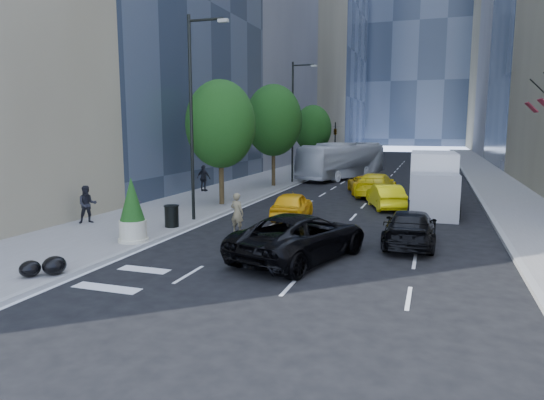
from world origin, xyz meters
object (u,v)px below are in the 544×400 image
(planter_shrub, at_px, (132,211))
(box_truck, at_px, (433,182))
(skateboarder, at_px, (237,216))
(black_sedan_mercedes, at_px, (410,228))
(trash_can, at_px, (172,217))
(city_bus, at_px, (342,161))
(black_sedan_lincoln, at_px, (301,236))

(planter_shrub, bearing_deg, box_truck, 46.97)
(skateboarder, height_order, black_sedan_mercedes, skateboarder)
(box_truck, relative_size, trash_can, 7.22)
(skateboarder, relative_size, city_bus, 0.15)
(trash_can, bearing_deg, planter_shrub, -90.00)
(black_sedan_lincoln, xyz_separation_m, planter_shrub, (-7.10, -0.10, 0.56))
(black_sedan_lincoln, distance_m, black_sedan_mercedes, 5.09)
(black_sedan_lincoln, relative_size, city_bus, 0.51)
(box_truck, relative_size, planter_shrub, 2.67)
(planter_shrub, bearing_deg, city_bus, 83.23)
(black_sedan_mercedes, bearing_deg, trash_can, 2.50)
(black_sedan_mercedes, xyz_separation_m, trash_can, (-10.80, -0.49, -0.09))
(city_bus, xyz_separation_m, trash_can, (-3.40, -25.53, -1.04))
(black_sedan_mercedes, height_order, city_bus, city_bus)
(black_sedan_lincoln, height_order, planter_shrub, planter_shrub)
(city_bus, xyz_separation_m, box_truck, (8.19, -16.22, 0.03))
(trash_can, height_order, planter_shrub, planter_shrub)
(black_sedan_lincoln, xyz_separation_m, city_bus, (-3.70, 28.53, 0.82))
(box_truck, height_order, planter_shrub, box_truck)
(skateboarder, xyz_separation_m, box_truck, (8.19, 9.48, 0.80))
(black_sedan_mercedes, distance_m, planter_shrub, 11.40)
(box_truck, xyz_separation_m, trash_can, (-11.59, -9.32, -1.06))
(city_bus, distance_m, box_truck, 18.17)
(skateboarder, distance_m, black_sedan_mercedes, 7.43)
(planter_shrub, bearing_deg, black_sedan_mercedes, 18.38)
(skateboarder, relative_size, planter_shrub, 0.68)
(skateboarder, xyz_separation_m, city_bus, (0.00, 25.69, 0.77))
(city_bus, relative_size, box_truck, 1.70)
(black_sedan_mercedes, bearing_deg, city_bus, -73.64)
(city_bus, bearing_deg, trash_can, -78.84)
(black_sedan_lincoln, distance_m, box_truck, 13.14)
(trash_can, bearing_deg, black_sedan_mercedes, 2.60)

